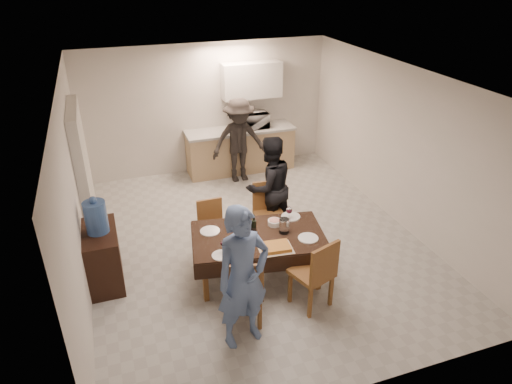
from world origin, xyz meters
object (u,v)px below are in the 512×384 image
at_px(person_far, 269,187).
at_px(person_near, 243,278).
at_px(console, 103,257).
at_px(wine_bottle, 254,224).
at_px(water_jug, 96,217).
at_px(dining_table, 258,237).
at_px(water_pitcher, 284,226).
at_px(person_kitchen, 239,141).
at_px(savoury_tart, 276,247).
at_px(microwave, 254,120).

bearing_deg(person_far, person_near, 50.38).
distance_m(console, person_near, 2.27).
bearing_deg(person_far, wine_bottle, 47.06).
bearing_deg(person_near, water_jug, 119.78).
distance_m(dining_table, console, 2.14).
xyz_separation_m(water_pitcher, person_kitchen, (0.33, 3.15, 0.04)).
height_order(console, person_far, person_far).
distance_m(water_jug, person_kitchen, 3.70).
height_order(console, person_kitchen, person_kitchen).
xyz_separation_m(dining_table, person_near, (-0.55, -1.05, 0.22)).
xyz_separation_m(dining_table, water_jug, (-2.03, 0.59, 0.37)).
distance_m(water_jug, person_far, 2.63).
bearing_deg(wine_bottle, savoury_tart, -70.77).
bearing_deg(person_kitchen, microwave, 44.15).
bearing_deg(microwave, wine_bottle, 71.10).
relative_size(wine_bottle, person_far, 0.18).
xyz_separation_m(water_jug, wine_bottle, (1.98, -0.54, -0.19)).
height_order(console, microwave, microwave).
distance_m(savoury_tart, microwave, 4.08).
relative_size(console, person_kitchen, 0.52).
relative_size(dining_table, person_near, 1.09).
bearing_deg(dining_table, person_near, -107.72).
bearing_deg(person_far, microwave, -115.44).
distance_m(water_pitcher, savoury_tart, 0.42).
height_order(person_far, person_kitchen, person_kitchen).
bearing_deg(person_kitchen, console, -137.36).
height_order(water_jug, person_far, person_far).
height_order(wine_bottle, person_kitchen, person_kitchen).
bearing_deg(savoury_tart, water_pitcher, 52.85).
bearing_deg(console, water_jug, 90.00).
bearing_deg(person_near, microwave, 57.44).
height_order(console, wine_bottle, wine_bottle).
relative_size(dining_table, water_jug, 4.41).
height_order(water_pitcher, person_far, person_far).
distance_m(water_pitcher, person_near, 1.35).
bearing_deg(wine_bottle, person_kitchen, 76.45).
distance_m(microwave, person_near, 4.91).
distance_m(console, person_far, 2.66).
relative_size(dining_table, savoury_tart, 4.42).
bearing_deg(water_pitcher, microwave, 77.50).
distance_m(water_jug, water_pitcher, 2.48).
distance_m(wine_bottle, savoury_tart, 0.47).
xyz_separation_m(savoury_tart, person_kitchen, (0.58, 3.48, 0.12)).
bearing_deg(person_far, water_jug, -1.99).
bearing_deg(console, wine_bottle, -15.35).
bearing_deg(person_near, savoury_tart, 33.58).
bearing_deg(savoury_tart, person_near, -134.13).
height_order(microwave, person_near, person_near).
bearing_deg(wine_bottle, water_pitcher, -14.04).
xyz_separation_m(console, microwave, (3.18, 2.95, 0.66)).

